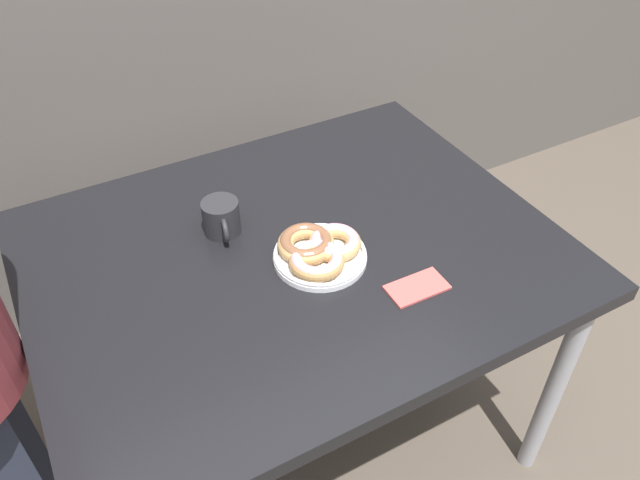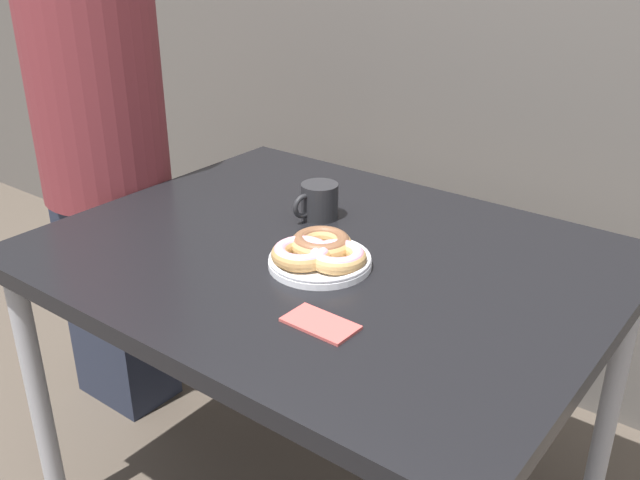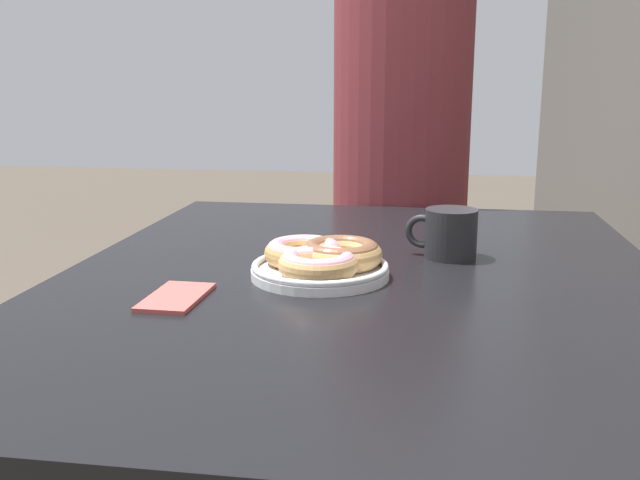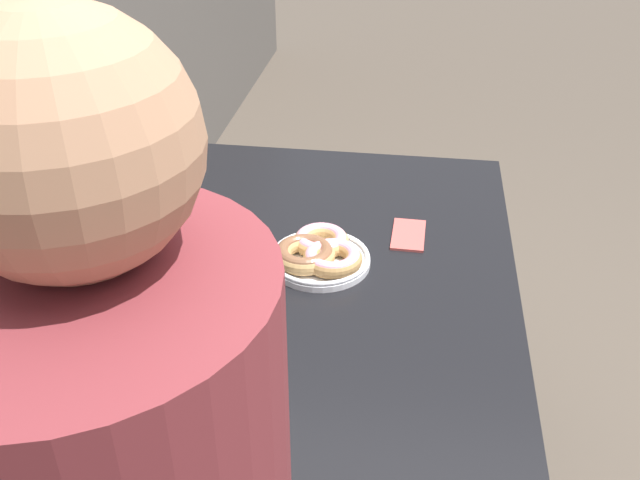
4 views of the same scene
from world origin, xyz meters
name	(u,v)px [view 2 (image 2 of 4)]	position (x,y,z in m)	size (l,w,h in m)	color
dining_table	(325,280)	(0.00, 0.26, 0.69)	(1.22, 0.96, 0.77)	black
donut_plate	(320,253)	(0.03, 0.20, 0.79)	(0.23, 0.22, 0.05)	white
coffee_mug	(319,201)	(-0.12, 0.40, 0.81)	(0.09, 0.13, 0.09)	#232326
person_figure	(103,152)	(-0.80, 0.29, 0.83)	(0.36, 0.36, 1.50)	#232838
napkin	(320,324)	(0.18, 0.01, 0.77)	(0.14, 0.08, 0.01)	#BC4C47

